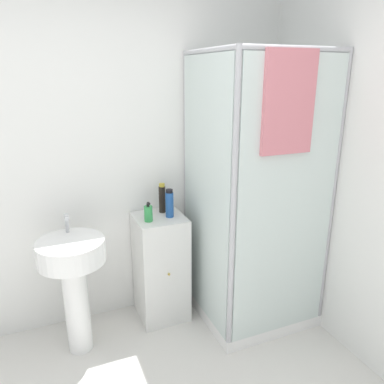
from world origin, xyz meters
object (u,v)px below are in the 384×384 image
(shampoo_bottle_tall_black, at_px, (162,198))
(shampoo_bottle_blue, at_px, (169,204))
(sink, at_px, (74,274))
(soap_dispenser, at_px, (148,213))

(shampoo_bottle_tall_black, bearing_deg, shampoo_bottle_blue, -80.65)
(sink, height_order, soap_dispenser, soap_dispenser)
(sink, relative_size, shampoo_bottle_tall_black, 4.22)
(soap_dispenser, bearing_deg, shampoo_bottle_blue, 7.50)
(shampoo_bottle_tall_black, bearing_deg, sink, -161.34)
(sink, xyz_separation_m, shampoo_bottle_blue, (0.73, 0.12, 0.35))
(shampoo_bottle_blue, bearing_deg, soap_dispenser, -172.50)
(sink, relative_size, shampoo_bottle_blue, 4.53)
(sink, bearing_deg, shampoo_bottle_blue, 9.71)
(shampoo_bottle_tall_black, relative_size, shampoo_bottle_blue, 1.07)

